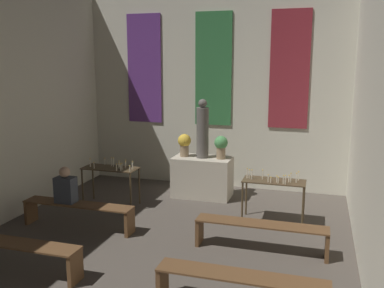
{
  "coord_description": "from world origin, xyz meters",
  "views": [
    {
      "loc": [
        2.46,
        0.08,
        3.0
      ],
      "look_at": [
        0.0,
        8.22,
        1.35
      ],
      "focal_mm": 40.0,
      "sensor_mm": 36.0,
      "label": 1
    }
  ],
  "objects_px": {
    "flower_vase_left": "(184,143)",
    "pew_third_right": "(241,284)",
    "candle_rack_right": "(274,186)",
    "pew_third_left": "(12,250)",
    "candle_rack_left": "(111,172)",
    "person_seated": "(66,187)",
    "pew_back_right": "(261,231)",
    "altar": "(202,177)",
    "pew_back_left": "(78,210)",
    "statue": "(203,131)",
    "flower_vase_right": "(221,145)"
  },
  "relations": [
    {
      "from": "pew_back_left",
      "to": "person_seated",
      "type": "distance_m",
      "value": 0.48
    },
    {
      "from": "altar",
      "to": "candle_rack_right",
      "type": "relative_size",
      "value": 1.11
    },
    {
      "from": "candle_rack_right",
      "to": "pew_third_right",
      "type": "relative_size",
      "value": 0.55
    },
    {
      "from": "pew_third_left",
      "to": "altar",
      "type": "bearing_deg",
      "value": 68.59
    },
    {
      "from": "pew_back_right",
      "to": "flower_vase_left",
      "type": "bearing_deg",
      "value": 129.97
    },
    {
      "from": "candle_rack_right",
      "to": "pew_back_right",
      "type": "relative_size",
      "value": 0.55
    },
    {
      "from": "flower_vase_left",
      "to": "pew_third_right",
      "type": "height_order",
      "value": "flower_vase_left"
    },
    {
      "from": "pew_third_left",
      "to": "person_seated",
      "type": "bearing_deg",
      "value": 97.7
    },
    {
      "from": "statue",
      "to": "candle_rack_left",
      "type": "xyz_separation_m",
      "value": [
        -1.69,
        -1.1,
        -0.8
      ]
    },
    {
      "from": "pew_back_left",
      "to": "pew_back_right",
      "type": "xyz_separation_m",
      "value": [
        3.31,
        0.0,
        0.0
      ]
    },
    {
      "from": "pew_back_left",
      "to": "statue",
      "type": "bearing_deg",
      "value": 56.24
    },
    {
      "from": "statue",
      "to": "pew_third_left",
      "type": "bearing_deg",
      "value": -111.41
    },
    {
      "from": "flower_vase_left",
      "to": "pew_third_right",
      "type": "distance_m",
      "value": 4.77
    },
    {
      "from": "altar",
      "to": "candle_rack_right",
      "type": "xyz_separation_m",
      "value": [
        1.7,
        -1.11,
        0.26
      ]
    },
    {
      "from": "pew_back_left",
      "to": "pew_third_left",
      "type": "bearing_deg",
      "value": -90.0
    },
    {
      "from": "candle_rack_left",
      "to": "pew_third_left",
      "type": "distance_m",
      "value": 3.13
    },
    {
      "from": "pew_back_left",
      "to": "candle_rack_left",
      "type": "bearing_deg",
      "value": 91.59
    },
    {
      "from": "altar",
      "to": "statue",
      "type": "xyz_separation_m",
      "value": [
        0.0,
        -0.0,
        1.05
      ]
    },
    {
      "from": "flower_vase_left",
      "to": "pew_third_left",
      "type": "relative_size",
      "value": 0.24
    },
    {
      "from": "candle_rack_right",
      "to": "pew_third_left",
      "type": "distance_m",
      "value": 4.59
    },
    {
      "from": "candle_rack_right",
      "to": "pew_third_right",
      "type": "bearing_deg",
      "value": -90.83
    },
    {
      "from": "altar",
      "to": "statue",
      "type": "height_order",
      "value": "statue"
    },
    {
      "from": "candle_rack_left",
      "to": "person_seated",
      "type": "distance_m",
      "value": 1.38
    },
    {
      "from": "pew_third_left",
      "to": "person_seated",
      "type": "xyz_separation_m",
      "value": [
        -0.24,
        1.74,
        0.41
      ]
    },
    {
      "from": "flower_vase_right",
      "to": "person_seated",
      "type": "height_order",
      "value": "flower_vase_right"
    },
    {
      "from": "altar",
      "to": "statue",
      "type": "relative_size",
      "value": 0.99
    },
    {
      "from": "flower_vase_right",
      "to": "candle_rack_left",
      "type": "bearing_deg",
      "value": -152.38
    },
    {
      "from": "candle_rack_left",
      "to": "pew_back_right",
      "type": "distance_m",
      "value": 3.63
    },
    {
      "from": "altar",
      "to": "pew_back_right",
      "type": "distance_m",
      "value": 2.98
    },
    {
      "from": "candle_rack_left",
      "to": "pew_third_left",
      "type": "relative_size",
      "value": 0.55
    },
    {
      "from": "altar",
      "to": "pew_back_left",
      "type": "relative_size",
      "value": 0.62
    },
    {
      "from": "candle_rack_left",
      "to": "pew_back_right",
      "type": "relative_size",
      "value": 0.55
    },
    {
      "from": "candle_rack_left",
      "to": "altar",
      "type": "bearing_deg",
      "value": 33.14
    },
    {
      "from": "altar",
      "to": "pew_back_left",
      "type": "xyz_separation_m",
      "value": [
        -1.65,
        -2.47,
        -0.1
      ]
    },
    {
      "from": "candle_rack_left",
      "to": "pew_back_left",
      "type": "bearing_deg",
      "value": -88.41
    },
    {
      "from": "person_seated",
      "to": "flower_vase_left",
      "type": "bearing_deg",
      "value": 59.29
    },
    {
      "from": "flower_vase_right",
      "to": "statue",
      "type": "bearing_deg",
      "value": -180.0
    },
    {
      "from": "pew_third_left",
      "to": "pew_third_right",
      "type": "relative_size",
      "value": 1.0
    },
    {
      "from": "pew_third_left",
      "to": "pew_back_left",
      "type": "height_order",
      "value": "same"
    },
    {
      "from": "statue",
      "to": "pew_third_right",
      "type": "xyz_separation_m",
      "value": [
        1.65,
        -4.22,
        -1.15
      ]
    },
    {
      "from": "altar",
      "to": "pew_third_right",
      "type": "distance_m",
      "value": 4.53
    },
    {
      "from": "altar",
      "to": "candle_rack_left",
      "type": "relative_size",
      "value": 1.11
    },
    {
      "from": "candle_rack_right",
      "to": "pew_back_right",
      "type": "distance_m",
      "value": 1.41
    },
    {
      "from": "statue",
      "to": "pew_back_left",
      "type": "relative_size",
      "value": 0.62
    },
    {
      "from": "altar",
      "to": "candle_rack_left",
      "type": "height_order",
      "value": "candle_rack_left"
    },
    {
      "from": "altar",
      "to": "flower_vase_right",
      "type": "height_order",
      "value": "flower_vase_right"
    },
    {
      "from": "flower_vase_left",
      "to": "flower_vase_right",
      "type": "distance_m",
      "value": 0.84
    },
    {
      "from": "statue",
      "to": "pew_back_right",
      "type": "bearing_deg",
      "value": -56.24
    },
    {
      "from": "candle_rack_right",
      "to": "pew_third_left",
      "type": "bearing_deg",
      "value": -137.15
    },
    {
      "from": "altar",
      "to": "statue",
      "type": "bearing_deg",
      "value": -90.0
    }
  ]
}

